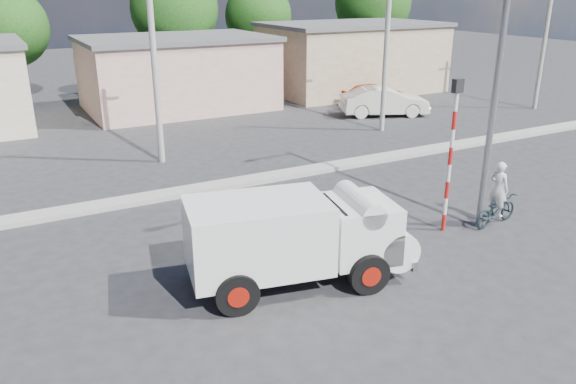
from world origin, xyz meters
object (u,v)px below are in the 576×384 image
bicycle (496,210)px  car_red (374,94)px  traffic_pole (452,144)px  streetlight (496,55)px  truck (300,236)px  cyclist (497,198)px  car_cream (384,101)px

bicycle → car_red: car_red is taller
traffic_pole → streetlight: 2.56m
truck → car_red: size_ratio=1.40×
bicycle → car_red: (7.51, 16.07, 0.21)m
truck → cyclist: bearing=13.7°
truck → streetlight: streetlight is taller
car_red → car_cream: bearing=158.2°
car_red → traffic_pole: 18.25m
truck → traffic_pole: 5.38m
cyclist → car_cream: size_ratio=0.35×
traffic_pole → streetlight: size_ratio=0.48×
cyclist → car_red: 17.74m
bicycle → traffic_pole: traffic_pole is taller
bicycle → car_red: bearing=-32.8°
cyclist → car_cream: bearing=-32.7°
car_cream → streetlight: 15.71m
bicycle → cyclist: size_ratio=1.08×
truck → bicycle: truck is taller
truck → bicycle: size_ratio=3.12×
bicycle → cyclist: bearing=-0.0°
truck → car_cream: size_ratio=1.17×
truck → bicycle: (6.80, 0.26, -0.74)m
traffic_pole → bicycle: bearing=-13.6°
bicycle → streetlight: size_ratio=0.20×
traffic_pole → cyclist: bearing=-13.6°
truck → cyclist: truck is taller
streetlight → truck: bearing=-176.6°
car_cream → truck: bearing=159.2°
truck → streetlight: size_ratio=0.61×
bicycle → traffic_pole: size_ratio=0.41×
truck → traffic_pole: bearing=18.8°
cyclist → traffic_pole: 2.45m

